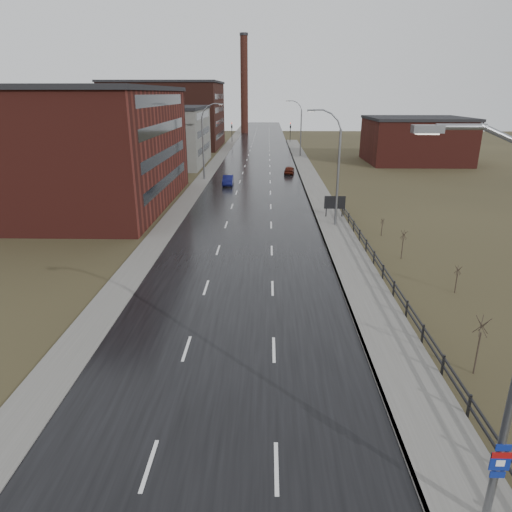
{
  "coord_description": "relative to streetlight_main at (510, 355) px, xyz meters",
  "views": [
    {
      "loc": [
        1.89,
        -8.85,
        12.73
      ],
      "look_at": [
        1.2,
        18.34,
        3.0
      ],
      "focal_mm": 32.0,
      "sensor_mm": 36.0,
      "label": 1
    }
  ],
  "objects": [
    {
      "name": "road",
      "position": [
        -8.47,
        58.0,
        -6.03
      ],
      "size": [
        14.0,
        300.0,
        0.06
      ],
      "primitive_type": "cube",
      "color": "black",
      "rests_on": "ground"
    },
    {
      "name": "sidewalk_right",
      "position": [
        0.13,
        33.0,
        -5.97
      ],
      "size": [
        3.2,
        180.0,
        0.18
      ],
      "primitive_type": "cube",
      "color": "#595651",
      "rests_on": "ground"
    },
    {
      "name": "curb_right",
      "position": [
        -1.39,
        33.0,
        -5.97
      ],
      "size": [
        0.16,
        180.0,
        0.18
      ],
      "primitive_type": "cube",
      "color": "slate",
      "rests_on": "ground"
    },
    {
      "name": "sidewalk_left",
      "position": [
        -16.67,
        58.0,
        -6.0
      ],
      "size": [
        2.4,
        260.0,
        0.12
      ],
      "primitive_type": "cube",
      "color": "#595651",
      "rests_on": "ground"
    },
    {
      "name": "warehouse_near",
      "position": [
        -29.46,
        43.0,
        0.7
      ],
      "size": [
        22.44,
        28.56,
        13.5
      ],
      "color": "#471914",
      "rests_on": "ground"
    },
    {
      "name": "warehouse_mid",
      "position": [
        -26.46,
        76.0,
        -0.8
      ],
      "size": [
        16.32,
        20.4,
        10.5
      ],
      "color": "slate",
      "rests_on": "ground"
    },
    {
      "name": "warehouse_far",
      "position": [
        -31.47,
        106.0,
        1.7
      ],
      "size": [
        26.52,
        24.48,
        15.5
      ],
      "color": "#331611",
      "rests_on": "ground"
    },
    {
      "name": "building_right",
      "position": [
        21.83,
        80.0,
        -1.8
      ],
      "size": [
        18.36,
        16.32,
        8.5
      ],
      "color": "#471914",
      "rests_on": "ground"
    },
    {
      "name": "smokestack",
      "position": [
        -14.47,
        148.0,
        9.44
      ],
      "size": [
        2.7,
        2.7,
        30.7
      ],
      "color": "#331611",
      "rests_on": "ground"
    },
    {
      "name": "streetlight_main",
      "position": [
        0.0,
        0.0,
        0.0
      ],
      "size": [
        3.91,
        0.29,
        12.11
      ],
      "color": "slate",
      "rests_on": "ground"
    },
    {
      "name": "streetlight_right_mid",
      "position": [
        0.03,
        34.0,
        -0.22
      ],
      "size": [
        3.36,
        0.28,
        11.35
      ],
      "color": "slate",
      "rests_on": "ground"
    },
    {
      "name": "streetlight_left",
      "position": [
        -16.17,
        60.0,
        -0.22
      ],
      "size": [
        3.36,
        0.28,
        11.35
      ],
      "color": "slate",
      "rests_on": "ground"
    },
    {
      "name": "streetlight_right_far",
      "position": [
        0.03,
        88.0,
        -0.22
      ],
      "size": [
        3.36,
        0.28,
        11.35
      ],
      "color": "slate",
      "rests_on": "ground"
    },
    {
      "name": "guardrail",
      "position": [
        1.83,
        16.32,
        -5.35
      ],
      "size": [
        0.1,
        53.05,
        1.1
      ],
      "color": "black",
      "rests_on": "ground"
    },
    {
      "name": "shrub_c",
      "position": [
        3.43,
        8.19,
        -4.46
      ],
      "size": [
        0.71,
        0.75,
        3.01
      ],
      "color": "#382D23",
      "rests_on": "ground"
    },
    {
      "name": "shrub_d",
      "position": [
        6.16,
        17.7,
        -5.04
      ],
      "size": [
        0.46,
        0.48,
        1.92
      ],
      "color": "#382D23",
      "rests_on": "ground"
    },
    {
      "name": "shrub_e",
      "position": [
        4.4,
        24.43,
        -4.8
      ],
      "size": [
        0.56,
        0.59,
        2.37
      ],
      "color": "#382D23",
      "rests_on": "ground"
    },
    {
      "name": "shrub_f",
      "position": [
        4.25,
        30.75,
        -5.16
      ],
      "size": [
        0.41,
        0.43,
        1.69
      ],
      "color": "#382D23",
      "rests_on": "ground"
    },
    {
      "name": "billboard",
      "position": [
        0.63,
        37.1,
        -4.4
      ],
      "size": [
        2.25,
        0.17,
        2.43
      ],
      "color": "black",
      "rests_on": "ground"
    },
    {
      "name": "traffic_light_left",
      "position": [
        -16.47,
        118.0,
        -1.46
      ],
      "size": [
        0.58,
        2.73,
        5.3
      ],
      "color": "black",
      "rests_on": "ground"
    },
    {
      "name": "traffic_light_right",
      "position": [
        -0.47,
        118.0,
        -1.46
      ],
      "size": [
        0.58,
        2.73,
        5.3
      ],
      "color": "black",
      "rests_on": "ground"
    },
    {
      "name": "car_near",
      "position": [
        -12.36,
        55.43,
        -5.36
      ],
      "size": [
        1.57,
        4.27,
        1.4
      ],
      "primitive_type": "imported",
      "rotation": [
        0.0,
        0.0,
        0.02
      ],
      "color": "#0C0F40",
      "rests_on": "ground"
    },
    {
      "name": "car_far",
      "position": [
        -2.97,
        65.48,
        -5.39
      ],
      "size": [
        1.99,
        4.05,
        1.33
      ],
      "primitive_type": "imported",
      "rotation": [
        0.0,
        0.0,
        3.03
      ],
      "color": "#41130A",
      "rests_on": "ground"
    }
  ]
}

